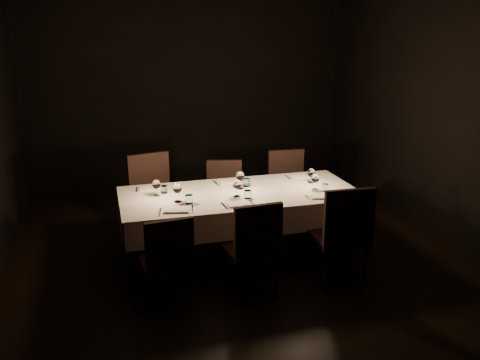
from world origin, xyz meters
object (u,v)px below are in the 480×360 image
object	(u,v)px
chair_near_center	(254,245)
chair_far_center	(224,194)
chair_near_right	(342,232)
chair_far_left	(154,195)
dining_table	(240,199)
chair_far_right	(288,185)
chair_near_left	(168,258)

from	to	relation	value
chair_near_center	chair_far_center	xyz separation A→B (m)	(0.12, 1.60, -0.03)
chair_near_right	chair_far_left	world-z (taller)	chair_far_left
dining_table	chair_far_right	xyz separation A→B (m)	(0.86, 0.82, -0.16)
chair_near_right	chair_near_left	bearing A→B (deg)	2.05
chair_near_center	chair_far_center	world-z (taller)	chair_near_center
chair_near_right	chair_far_center	size ratio (longest dim) A/B	1.15
chair_near_left	chair_far_left	size ratio (longest dim) A/B	0.85
chair_near_right	chair_far_left	xyz separation A→B (m)	(-1.63, 1.59, 0.01)
dining_table	chair_near_left	distance (m)	1.23
dining_table	chair_near_left	world-z (taller)	chair_near_left
chair_far_center	chair_far_right	world-z (taller)	chair_far_right
dining_table	chair_far_center	xyz separation A→B (m)	(0.02, 0.77, -0.19)
dining_table	chair_far_right	distance (m)	1.20
chair_near_left	chair_far_center	size ratio (longest dim) A/B	0.99
chair_near_left	chair_far_right	size ratio (longest dim) A/B	0.92
chair_near_left	chair_near_right	size ratio (longest dim) A/B	0.86
chair_near_right	chair_far_center	xyz separation A→B (m)	(-0.77, 1.61, -0.06)
chair_near_right	chair_far_left	size ratio (longest dim) A/B	0.99
chair_near_right	chair_far_right	size ratio (longest dim) A/B	1.07
chair_near_left	chair_near_center	xyz separation A→B (m)	(0.80, -0.00, 0.03)
dining_table	chair_near_left	xyz separation A→B (m)	(-0.90, -0.83, -0.19)
chair_near_right	chair_near_center	bearing A→B (deg)	1.65
chair_near_center	chair_far_center	bearing A→B (deg)	-99.08
chair_near_center	chair_near_right	world-z (taller)	chair_near_right
chair_near_center	chair_far_left	size ratio (longest dim) A/B	0.91
chair_near_left	chair_near_center	distance (m)	0.80
chair_near_left	chair_near_right	bearing A→B (deg)	172.53
chair_near_center	chair_far_right	world-z (taller)	chair_far_right
chair_near_center	chair_near_right	bearing A→B (deg)	174.12
chair_far_left	chair_far_right	size ratio (longest dim) A/B	1.08
chair_far_left	chair_far_center	distance (m)	0.86
dining_table	chair_near_center	bearing A→B (deg)	-96.91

